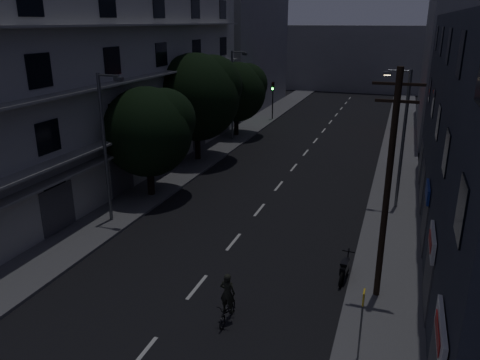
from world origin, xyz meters
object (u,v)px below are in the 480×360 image
Objects in this scene: motorcycle at (345,270)px; cyclist at (228,305)px; bus_stop_sign at (362,313)px; utility_pole at (388,184)px.

motorcycle is 0.95× the size of cyclist.
bus_stop_sign is 1.33× the size of motorcycle.
utility_pole is 4.51× the size of cyclist.
cyclist is at bearing -145.94° from utility_pole.
motorcycle is at bearing 102.10° from bus_stop_sign.
cyclist is (-3.71, -4.43, 0.19)m from motorcycle.
bus_stop_sign is at bearing -8.17° from cyclist.
cyclist is at bearing -125.68° from motorcycle.
utility_pole is at bearing -30.46° from motorcycle.
cyclist is (-5.12, -3.46, -4.20)m from utility_pole.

